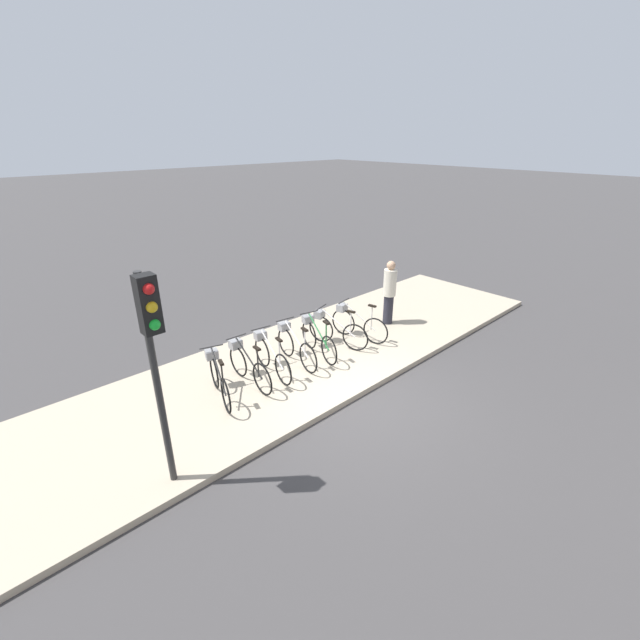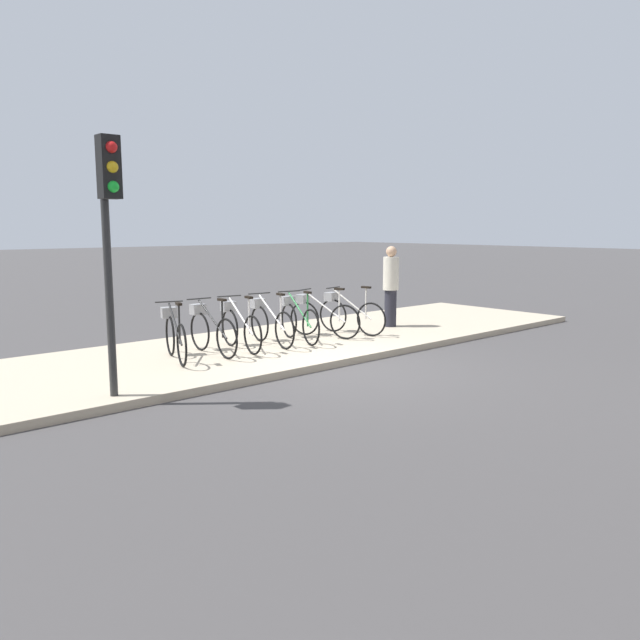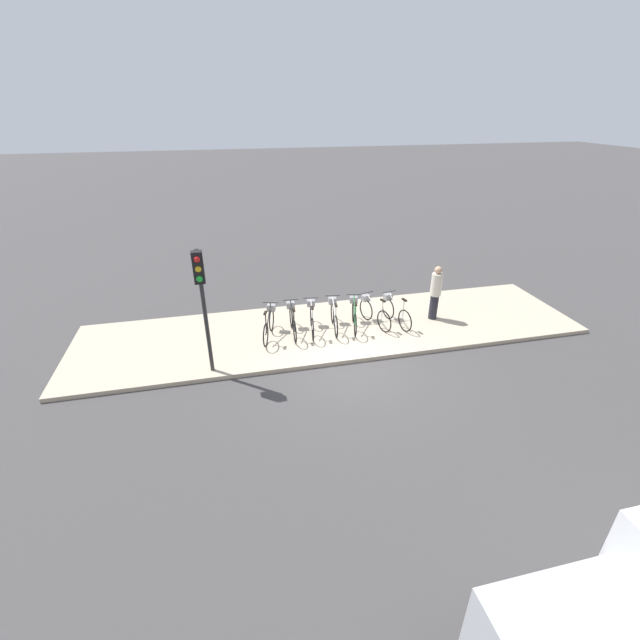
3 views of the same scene
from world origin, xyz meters
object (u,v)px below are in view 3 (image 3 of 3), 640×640
(parked_bicycle_4, at_px, (354,314))
(parked_bicycle_2, at_px, (312,318))
(parked_bicycle_1, at_px, (292,320))
(parked_bicycle_5, at_px, (373,311))
(parked_bicycle_0, at_px, (269,323))
(parked_bicycle_3, at_px, (334,315))
(pedestrian, at_px, (436,292))
(parked_bicycle_6, at_px, (395,310))
(traffic_light, at_px, (201,288))

(parked_bicycle_4, bearing_deg, parked_bicycle_2, 178.01)
(parked_bicycle_1, relative_size, parked_bicycle_5, 1.04)
(parked_bicycle_5, bearing_deg, parked_bicycle_1, -179.82)
(parked_bicycle_0, distance_m, parked_bicycle_2, 1.28)
(parked_bicycle_3, distance_m, pedestrian, 3.28)
(parked_bicycle_6, bearing_deg, parked_bicycle_0, 179.38)
(parked_bicycle_0, relative_size, pedestrian, 0.89)
(parked_bicycle_5, height_order, pedestrian, pedestrian)
(parked_bicycle_6, bearing_deg, traffic_light, -164.59)
(parked_bicycle_4, height_order, traffic_light, traffic_light)
(parked_bicycle_5, distance_m, pedestrian, 2.05)
(parked_bicycle_6, relative_size, pedestrian, 0.91)
(parked_bicycle_0, distance_m, parked_bicycle_4, 2.58)
(parked_bicycle_3, relative_size, traffic_light, 0.49)
(parked_bicycle_2, xyz_separation_m, pedestrian, (3.92, -0.04, 0.48))
(parked_bicycle_1, bearing_deg, parked_bicycle_3, 0.91)
(parked_bicycle_4, bearing_deg, parked_bicycle_3, 174.31)
(pedestrian, xyz_separation_m, traffic_light, (-6.86, -1.57, 1.42))
(pedestrian, relative_size, traffic_light, 0.54)
(parked_bicycle_3, distance_m, traffic_light, 4.40)
(parked_bicycle_5, distance_m, parked_bicycle_6, 0.67)
(parked_bicycle_2, distance_m, parked_bicycle_6, 2.60)
(parked_bicycle_0, bearing_deg, traffic_light, -136.64)
(parked_bicycle_3, height_order, parked_bicycle_6, same)
(parked_bicycle_2, height_order, parked_bicycle_6, same)
(parked_bicycle_2, relative_size, parked_bicycle_3, 1.00)
(parked_bicycle_3, xyz_separation_m, parked_bicycle_4, (0.62, -0.06, 0.00))
(parked_bicycle_4, distance_m, pedestrian, 2.66)
(parked_bicycle_6, height_order, traffic_light, traffic_light)
(parked_bicycle_5, relative_size, traffic_light, 0.48)
(traffic_light, bearing_deg, parked_bicycle_6, 15.41)
(parked_bicycle_0, bearing_deg, pedestrian, 0.00)
(pedestrian, height_order, traffic_light, traffic_light)
(parked_bicycle_4, xyz_separation_m, pedestrian, (2.62, 0.00, 0.48))
(parked_bicycle_2, distance_m, parked_bicycle_5, 1.93)
(parked_bicycle_2, bearing_deg, pedestrian, -0.61)
(parked_bicycle_0, height_order, parked_bicycle_4, same)
(parked_bicycle_1, xyz_separation_m, parked_bicycle_5, (2.52, 0.01, 0.00))
(pedestrian, bearing_deg, parked_bicycle_3, 178.97)
(parked_bicycle_2, distance_m, traffic_light, 3.85)
(parked_bicycle_3, bearing_deg, parked_bicycle_5, -0.55)
(traffic_light, bearing_deg, parked_bicycle_5, 18.34)
(parked_bicycle_1, xyz_separation_m, traffic_light, (-2.35, -1.61, 1.90))
(parked_bicycle_4, distance_m, parked_bicycle_6, 1.29)
(parked_bicycle_2, bearing_deg, parked_bicycle_4, -1.99)
(parked_bicycle_6, relative_size, traffic_light, 0.49)
(parked_bicycle_4, height_order, parked_bicycle_6, same)
(parked_bicycle_3, height_order, parked_bicycle_4, same)
(parked_bicycle_3, distance_m, parked_bicycle_5, 1.25)
(traffic_light, bearing_deg, parked_bicycle_4, 20.24)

